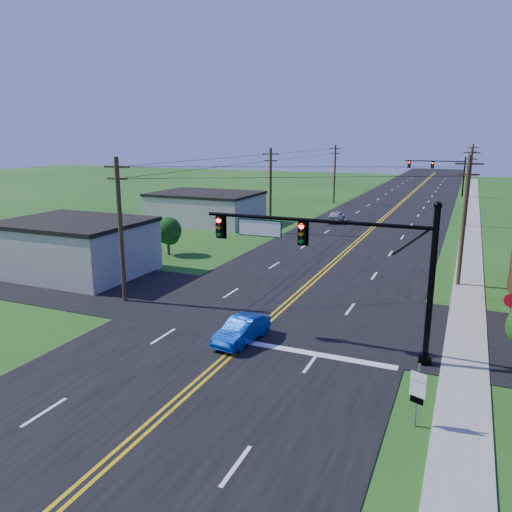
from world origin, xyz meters
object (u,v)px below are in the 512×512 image
at_px(blue_car, 242,331).
at_px(signal_mast_main, 333,255).
at_px(stop_sign, 511,305).
at_px(signal_mast_far, 438,170).
at_px(route_sign, 418,391).

bearing_deg(blue_car, signal_mast_main, 19.92).
distance_m(blue_car, stop_sign, 14.14).
xyz_separation_m(signal_mast_far, stop_sign, (8.07, -66.40, -2.95)).
xyz_separation_m(signal_mast_far, blue_car, (-4.40, -73.00, -3.92)).
bearing_deg(stop_sign, signal_mast_main, -138.87).
height_order(blue_car, route_sign, route_sign).
relative_size(signal_mast_main, stop_sign, 5.10).
distance_m(signal_mast_far, blue_car, 73.24).
distance_m(signal_mast_main, route_sign, 7.86).
distance_m(signal_mast_main, signal_mast_far, 72.00).
bearing_deg(signal_mast_main, signal_mast_far, 89.92).
relative_size(blue_car, route_sign, 1.56).
distance_m(signal_mast_far, route_sign, 77.63).
relative_size(signal_mast_far, blue_car, 2.90).
relative_size(signal_mast_far, route_sign, 4.51).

